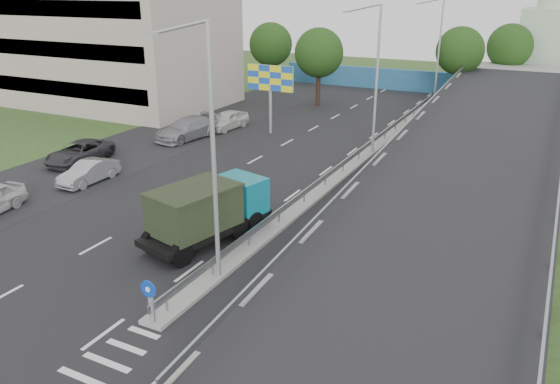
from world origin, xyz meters
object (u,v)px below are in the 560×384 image
Objects in this scene: dump_truck at (208,209)px; parked_car_d at (187,129)px; lamp_post_mid at (374,72)px; parked_car_b at (89,172)px; billboard at (270,82)px; parked_car_e at (227,120)px; lamp_post_near at (209,143)px; church at (553,43)px; sign_bollard at (151,301)px; lamp_post_far at (437,46)px; parked_car_c at (79,152)px.

dump_truck reaches higher than parked_car_d.
lamp_post_mid is 19.78m from parked_car_b.
billboard is at bearing 51.30° from parked_car_d.
lamp_post_near is at bearing -54.43° from parked_car_e.
lamp_post_mid is 2.25× the size of parked_car_e.
church reaches higher than parked_car_e.
sign_bollard is at bearing -58.59° from parked_car_e.
billboard is (-9.11, 22.00, -1.62)m from lamp_post_near.
billboard is 1.34× the size of parked_car_b.
parked_car_b is 0.92× the size of parked_car_e.
lamp_post_near is 2.45× the size of parked_car_b.
lamp_post_far is at bearing 67.32° from parked_car_d.
parked_car_e is at bearing 88.61° from parked_car_b.
billboard reaches higher than parked_car_d.
dump_truck is (-12.15, -51.04, -3.73)m from church.
sign_bollard is 0.12× the size of church.
church reaches higher than lamp_post_near.
lamp_post_near is 1.47× the size of dump_truck.
billboard is at bearing 109.21° from sign_bollard.
sign_bollard is at bearing -90.26° from lamp_post_mid.
lamp_post_far is 1.76× the size of parked_car_d.
church is at bearing 54.88° from parked_car_c.
dump_truck is at bearing -55.52° from parked_car_e.
church reaches higher than lamp_post_mid.
billboard is 15.51m from parked_car_c.
parked_car_d is (-0.73, 11.11, 0.15)m from parked_car_b.
sign_bollard is 21.29m from parked_car_c.
dump_truck is (-2.26, -17.04, -4.23)m from lamp_post_mid.
parked_car_d is at bearing -122.14° from lamp_post_far.
sign_bollard is 25.53m from parked_car_d.
parked_car_b is at bearing 154.50° from lamp_post_near.
billboard reaches higher than parked_car_b.
lamp_post_far reaches higher than parked_car_e.
lamp_post_far reaches higher than parked_car_c.
lamp_post_mid is 1.95× the size of parked_car_c.
sign_bollard is 0.17× the size of lamp_post_mid.
church is 3.08× the size of parked_car_e.
parked_car_d is at bearing 93.62° from parked_car_b.
church is 2.51× the size of billboard.
parked_car_b is (-13.40, 6.39, -5.13)m from lamp_post_near.
dump_truck is at bearing -70.23° from billboard.
lamp_post_far is at bearing 58.98° from parked_car_e.
church is 53.20m from parked_car_b.
lamp_post_mid is 17.71m from dump_truck.
billboard is at bearing 123.53° from dump_truck.
parked_car_d is (-14.13, -2.50, -4.98)m from lamp_post_mid.
lamp_post_mid is at bearing -2.74° from parked_car_e.
parked_car_e is at bearing 172.82° from lamp_post_mid.
lamp_post_far reaches higher than parked_car_b.
lamp_post_mid reaches higher than parked_car_d.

